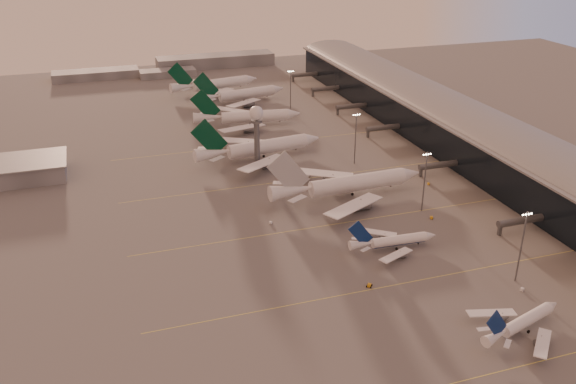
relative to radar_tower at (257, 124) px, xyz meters
name	(u,v)px	position (x,y,z in m)	size (l,w,h in m)	color
ground	(350,314)	(-5.00, -120.00, -20.95)	(700.00, 700.00, 0.00)	#5E5C5B
taxiway_markings	(363,218)	(25.00, -64.00, -20.94)	(180.00, 185.25, 0.02)	#E2D34F
terminal	(462,130)	(102.88, -9.91, -10.43)	(57.00, 362.00, 23.04)	black
radar_tower	(257,124)	(0.00, 0.00, 0.00)	(6.40, 6.40, 31.10)	#54565B
mast_a	(522,244)	(53.00, -120.00, -7.21)	(3.60, 0.56, 25.00)	#54565B
mast_b	(425,179)	(50.00, -65.00, -7.21)	(3.60, 0.56, 25.00)	#54565B
mast_c	(356,136)	(45.00, -10.00, -7.21)	(3.60, 0.56, 25.00)	#54565B
mast_d	(291,89)	(43.00, 80.00, -7.21)	(3.60, 0.56, 25.00)	#54565B
distant_horizon	(181,65)	(-2.38, 205.14, -17.06)	(165.00, 37.50, 9.00)	slate
narrowbody_near	(522,324)	(37.63, -142.77, -18.32)	(32.29, 25.38, 12.98)	white
narrowbody_mid	(393,242)	(24.76, -88.96, -18.30)	(33.56, 26.75, 13.11)	white
widebody_white	(348,187)	(27.06, -43.58, -16.72)	(69.40, 55.53, 24.40)	white
greentail_a	(260,150)	(4.06, 10.12, -16.73)	(65.67, 52.74, 23.91)	white
greentail_b	(248,119)	(11.59, 60.86, -17.03)	(60.98, 48.96, 22.20)	white
greentail_c	(241,96)	(19.54, 107.45, -17.06)	(60.26, 48.30, 22.02)	white
greentail_d	(215,86)	(9.15, 136.65, -16.94)	(61.89, 49.53, 22.69)	white
gsv_catering_a	(523,285)	(51.56, -125.44, -18.96)	(5.30, 4.06, 3.98)	white
gsv_tug_mid	(369,286)	(6.59, -108.49, -20.40)	(4.25, 4.12, 1.06)	orange
gsv_truck_b	(433,216)	(50.34, -72.92, -19.81)	(5.85, 3.86, 2.23)	orange
gsv_truck_c	(271,221)	(-10.39, -56.96, -19.91)	(5.07, 4.53, 2.03)	white
gsv_catering_b	(429,181)	(65.89, -43.29, -19.14)	(4.81, 3.34, 3.61)	orange
gsv_tug_far	(308,176)	(18.58, -18.68, -20.49)	(3.55, 3.52, 0.89)	white
gsv_tug_hangar	(297,142)	(28.50, 25.12, -20.42)	(3.85, 2.58, 1.04)	orange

